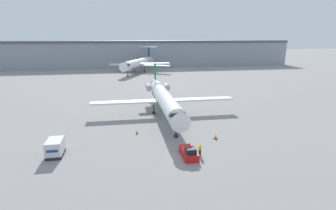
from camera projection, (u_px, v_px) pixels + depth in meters
name	position (u px, v px, depth m)	size (l,w,h in m)	color
ground_plane	(187.00, 157.00, 37.25)	(600.00, 600.00, 0.00)	gray
terminal_building	(135.00, 53.00, 149.63)	(180.00, 16.80, 14.35)	#8C939E
airplane_main	(164.00, 98.00, 56.42)	(31.25, 33.58, 9.77)	white
pushback_tug	(189.00, 153.00, 37.06)	(1.95, 4.33, 1.74)	#B21919
luggage_cart	(55.00, 148.00, 37.32)	(2.14, 3.44, 2.38)	#232326
worker_near_tug	(200.00, 149.00, 37.44)	(0.40, 0.25, 1.81)	#232838
traffic_cone_left	(137.00, 132.00, 45.91)	(0.51, 0.51, 0.65)	black
traffic_cone_right	(216.00, 137.00, 43.65)	(0.69, 0.69, 0.82)	black
airplane_parked_far_left	(138.00, 63.00, 124.05)	(28.75, 33.59, 11.38)	white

